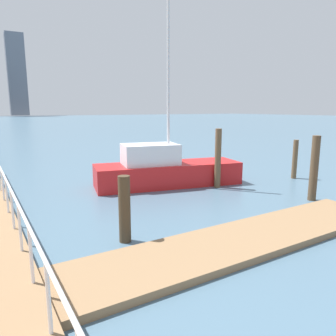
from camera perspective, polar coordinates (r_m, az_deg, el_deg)
name	(u,v)px	position (r m, az deg, el deg)	size (l,w,h in m)	color
ground_plane	(61,173)	(18.09, -18.53, -0.92)	(300.00, 300.00, 0.00)	slate
floating_dock	(239,241)	(8.59, 12.63, -12.61)	(10.53, 2.00, 0.18)	#93704C
boardwalk_railing	(30,239)	(6.11, -23.48, -11.50)	(0.06, 27.23, 1.08)	white
dock_piling_0	(218,158)	(14.08, 8.90, 1.71)	(0.27, 0.27, 2.59)	brown
dock_piling_1	(314,168)	(13.13, 24.64, -0.07)	(0.30, 0.30, 2.46)	brown
dock_piling_2	(295,159)	(17.00, 21.72, 1.47)	(0.24, 0.24, 1.93)	brown
dock_piling_4	(125,209)	(8.36, -7.77, -7.31)	(0.31, 0.31, 1.76)	#473826
moored_boat_1	(165,169)	(14.40, -0.61, -0.27)	(6.80, 3.29, 8.14)	red
skyline_tower_4	(17,75)	(186.79, -25.41, 14.73)	(8.60, 10.77, 40.33)	slate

